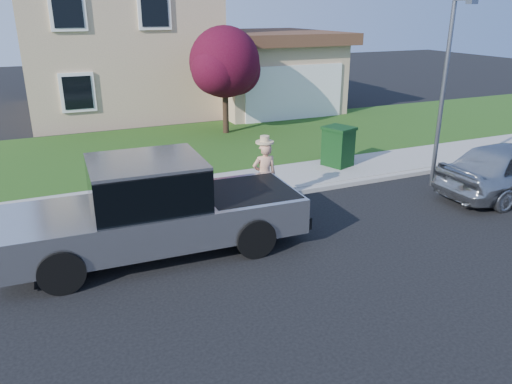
% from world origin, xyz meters
% --- Properties ---
extents(ground, '(80.00, 80.00, 0.00)m').
position_xyz_m(ground, '(0.00, 0.00, 0.00)').
color(ground, black).
rests_on(ground, ground).
extents(curb, '(40.00, 0.20, 0.12)m').
position_xyz_m(curb, '(1.00, 2.90, 0.06)').
color(curb, gray).
rests_on(curb, ground).
extents(sidewalk, '(40.00, 2.00, 0.15)m').
position_xyz_m(sidewalk, '(1.00, 4.00, 0.07)').
color(sidewalk, gray).
rests_on(sidewalk, ground).
extents(lawn, '(40.00, 7.00, 0.10)m').
position_xyz_m(lawn, '(1.00, 8.50, 0.05)').
color(lawn, '#1D3E11').
rests_on(lawn, ground).
extents(house, '(14.00, 11.30, 6.85)m').
position_xyz_m(house, '(1.31, 16.38, 3.17)').
color(house, tan).
rests_on(house, ground).
extents(pickup_truck, '(6.02, 2.40, 1.95)m').
position_xyz_m(pickup_truck, '(-1.87, 1.11, 0.91)').
color(pickup_truck, black).
rests_on(pickup_truck, ground).
extents(woman, '(0.65, 0.47, 1.82)m').
position_xyz_m(woman, '(1.12, 2.42, 0.86)').
color(woman, '#E3A07D').
rests_on(woman, ground).
extents(ornamental_tree, '(2.91, 2.62, 3.99)m').
position_xyz_m(ornamental_tree, '(2.94, 9.83, 2.65)').
color(ornamental_tree, black).
rests_on(ornamental_tree, lawn).
extents(trash_bin, '(0.97, 1.04, 1.20)m').
position_xyz_m(trash_bin, '(4.42, 4.26, 0.76)').
color(trash_bin, black).
rests_on(trash_bin, sidewalk).
extents(street_lamp, '(0.27, 0.65, 4.95)m').
position_xyz_m(street_lamp, '(6.10, 1.95, 2.82)').
color(street_lamp, slate).
rests_on(street_lamp, ground).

